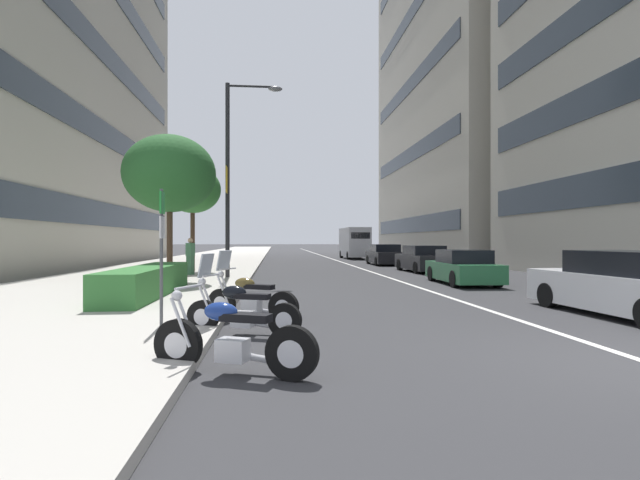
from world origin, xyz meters
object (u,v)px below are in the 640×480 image
(street_tree_by_lamp_post, at_px, (170,174))
(car_approaching_light, at_px, (625,286))
(motorcycle_mid_row, at_px, (250,300))
(car_far_down_avenue, at_px, (423,260))
(car_following_behind, at_px, (463,268))
(parking_sign_by_curb, at_px, (162,240))
(car_mid_block_traffic, at_px, (385,255))
(pedestrian_on_plaza, at_px, (190,256))
(motorcycle_far_end_row, at_px, (241,311))
(delivery_van_ahead, at_px, (354,242))
(motorcycle_second_in_row, at_px, (231,341))
(street_tree_mid_sidewalk, at_px, (193,190))
(street_lamp_with_banners, at_px, (236,162))

(street_tree_by_lamp_post, bearing_deg, car_approaching_light, -125.28)
(motorcycle_mid_row, bearing_deg, car_far_down_avenue, -92.72)
(car_approaching_light, relative_size, car_following_behind, 1.11)
(car_far_down_avenue, distance_m, street_tree_by_lamp_post, 14.00)
(motorcycle_mid_row, height_order, parking_sign_by_curb, parking_sign_by_curb)
(car_approaching_light, height_order, car_mid_block_traffic, car_approaching_light)
(pedestrian_on_plaza, bearing_deg, car_mid_block_traffic, 60.50)
(car_far_down_avenue, height_order, pedestrian_on_plaza, pedestrian_on_plaza)
(car_mid_block_traffic, bearing_deg, motorcycle_far_end_row, 160.76)
(delivery_van_ahead, xyz_separation_m, parking_sign_by_curb, (-34.08, 9.38, 0.19))
(car_following_behind, height_order, delivery_van_ahead, delivery_van_ahead)
(car_approaching_light, bearing_deg, street_tree_by_lamp_post, 51.97)
(motorcycle_mid_row, relative_size, parking_sign_by_curb, 0.79)
(car_approaching_light, distance_m, delivery_van_ahead, 33.11)
(car_approaching_light, relative_size, street_tree_by_lamp_post, 0.86)
(car_approaching_light, relative_size, car_mid_block_traffic, 1.10)
(delivery_van_ahead, relative_size, street_tree_by_lamp_post, 1.05)
(motorcycle_second_in_row, bearing_deg, car_following_behind, -101.66)
(car_following_behind, xyz_separation_m, car_mid_block_traffic, (14.17, -0.28, 0.05))
(parking_sign_by_curb, height_order, pedestrian_on_plaza, parking_sign_by_curb)
(car_following_behind, xyz_separation_m, street_tree_by_lamp_post, (0.49, 11.23, 3.59))
(street_tree_mid_sidewalk, bearing_deg, car_mid_block_traffic, -56.26)
(street_tree_by_lamp_post, bearing_deg, car_far_down_avenue, -61.55)
(street_lamp_with_banners, xyz_separation_m, street_tree_mid_sidewalk, (3.86, 2.46, -0.78))
(car_approaching_light, relative_size, pedestrian_on_plaza, 2.85)
(car_approaching_light, bearing_deg, motorcycle_far_end_row, 95.41)
(motorcycle_far_end_row, distance_m, street_tree_by_lamp_post, 10.76)
(car_approaching_light, bearing_deg, motorcycle_second_in_row, 111.26)
(motorcycle_far_end_row, relative_size, car_mid_block_traffic, 0.49)
(motorcycle_mid_row, xyz_separation_m, car_mid_block_traffic, (21.72, -8.08, 0.22))
(motorcycle_mid_row, height_order, street_lamp_with_banners, street_lamp_with_banners)
(street_lamp_with_banners, bearing_deg, car_mid_block_traffic, -38.35)
(parking_sign_by_curb, bearing_deg, car_far_down_avenue, -32.44)
(car_following_behind, bearing_deg, motorcycle_mid_row, 136.42)
(parking_sign_by_curb, xyz_separation_m, pedestrian_on_plaza, (12.82, 1.78, -0.72))
(car_mid_block_traffic, relative_size, street_lamp_with_banners, 0.52)
(motorcycle_second_in_row, height_order, street_tree_by_lamp_post, street_tree_by_lamp_post)
(parking_sign_by_curb, distance_m, pedestrian_on_plaza, 12.96)
(car_mid_block_traffic, height_order, pedestrian_on_plaza, pedestrian_on_plaza)
(street_tree_by_lamp_post, bearing_deg, pedestrian_on_plaza, -2.12)
(motorcycle_mid_row, relative_size, street_tree_mid_sidewalk, 0.37)
(car_following_behind, bearing_deg, pedestrian_on_plaza, 72.39)
(delivery_van_ahead, relative_size, parking_sign_by_curb, 2.32)
(motorcycle_far_end_row, bearing_deg, motorcycle_mid_row, -73.98)
(motorcycle_far_end_row, xyz_separation_m, pedestrian_on_plaza, (13.04, 3.21, 0.56))
(street_lamp_with_banners, bearing_deg, car_far_down_avenue, -65.20)
(street_tree_mid_sidewalk, bearing_deg, motorcycle_mid_row, -165.46)
(car_far_down_avenue, xyz_separation_m, pedestrian_on_plaza, (-2.92, 11.78, 0.32))
(car_mid_block_traffic, relative_size, pedestrian_on_plaza, 2.59)
(car_following_behind, xyz_separation_m, parking_sign_by_curb, (-8.79, 9.32, 1.09))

